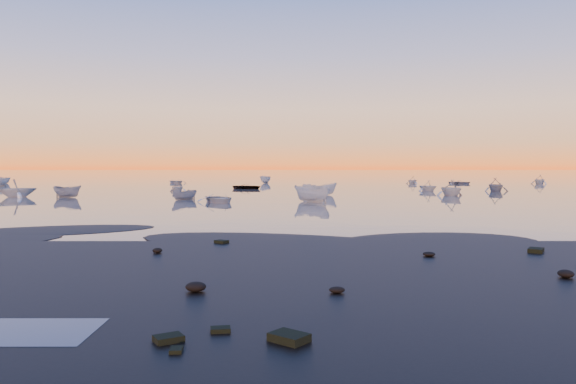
{
  "coord_description": "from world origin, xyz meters",
  "views": [
    {
      "loc": [
        -0.76,
        -28.11,
        3.47
      ],
      "look_at": [
        -0.66,
        28.0,
        0.79
      ],
      "focal_mm": 35.0,
      "sensor_mm": 36.0,
      "label": 1
    }
  ],
  "objects": [
    {
      "name": "boat_near_center",
      "position": [
        3.03,
        37.04,
        0.0
      ],
      "size": [
        1.8,
        4.1,
        1.41
      ],
      "primitive_type": "imported",
      "rotation": [
        0.0,
        0.0,
        1.59
      ],
      "color": "silver",
      "rests_on": "ground"
    },
    {
      "name": "moored_fleet",
      "position": [
        0.0,
        53.0,
        0.0
      ],
      "size": [
        124.0,
        58.0,
        1.2
      ],
      "primitive_type": null,
      "color": "silver",
      "rests_on": "ground"
    },
    {
      "name": "mud_lobes",
      "position": [
        0.0,
        -1.0,
        0.01
      ],
      "size": [
        140.0,
        6.0,
        0.07
      ],
      "primitive_type": null,
      "color": "black",
      "rests_on": "ground"
    },
    {
      "name": "boat_near_left",
      "position": [
        -7.1,
        24.0,
        0.0
      ],
      "size": [
        4.94,
        3.72,
        1.14
      ],
      "primitive_type": "imported",
      "rotation": [
        0.0,
        0.0,
        0.46
      ],
      "color": "silver",
      "rests_on": "ground"
    },
    {
      "name": "ground",
      "position": [
        0.0,
        100.0,
        0.0
      ],
      "size": [
        600.0,
        600.0,
        0.0
      ],
      "primitive_type": "plane",
      "color": "slate",
      "rests_on": "ground"
    },
    {
      "name": "boat_near_right",
      "position": [
        18.0,
        35.85,
        0.0
      ],
      "size": [
        4.33,
        3.0,
        1.39
      ],
      "primitive_type": "imported",
      "rotation": [
        0.0,
        0.0,
        3.48
      ],
      "color": "silver",
      "rests_on": "ground"
    }
  ]
}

